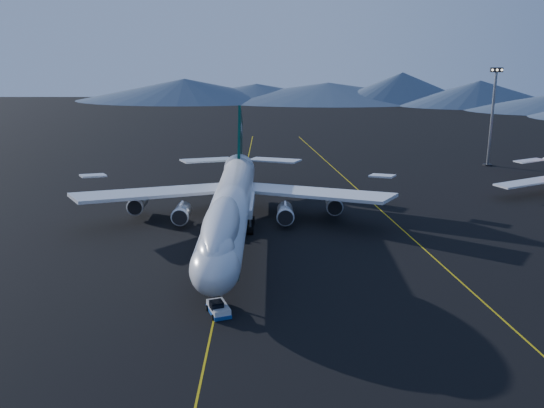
{
  "coord_description": "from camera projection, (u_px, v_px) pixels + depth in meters",
  "views": [
    {
      "loc": [
        7.41,
        -99.36,
        33.88
      ],
      "look_at": [
        7.1,
        0.61,
        6.0
      ],
      "focal_mm": 40.0,
      "sensor_mm": 36.0,
      "label": 1
    }
  ],
  "objects": [
    {
      "name": "ground",
      "position": [
        231.0,
        238.0,
        104.83
      ],
      "size": [
        500.0,
        500.0,
        0.0
      ],
      "primitive_type": "plane",
      "color": "black",
      "rests_on": "ground"
    },
    {
      "name": "taxiway_line_main",
      "position": [
        231.0,
        238.0,
        104.83
      ],
      "size": [
        0.25,
        220.0,
        0.01
      ],
      "primitive_type": "cube",
      "color": "#C3A60B",
      "rests_on": "ground"
    },
    {
      "name": "taxiway_line_side",
      "position": [
        393.0,
        221.0,
        114.37
      ],
      "size": [
        28.08,
        198.09,
        0.01
      ],
      "primitive_type": "cube",
      "rotation": [
        0.0,
        0.0,
        0.14
      ],
      "color": "#C3A60B",
      "rests_on": "ground"
    },
    {
      "name": "boeing_747",
      "position": [
        230.0,
        206.0,
        103.3
      ],
      "size": [
        59.62,
        72.43,
        19.37
      ],
      "color": "silver",
      "rests_on": "ground"
    },
    {
      "name": "pushback_tug",
      "position": [
        219.0,
        309.0,
        76.25
      ],
      "size": [
        3.64,
        4.93,
        1.93
      ],
      "rotation": [
        0.0,
        0.0,
        0.35
      ],
      "color": "silver",
      "rests_on": "ground"
    },
    {
      "name": "floodlight_mast",
      "position": [
        492.0,
        117.0,
        160.05
      ],
      "size": [
        3.2,
        2.4,
        25.89
      ],
      "rotation": [
        0.0,
        0.0,
        -0.04
      ],
      "color": "black",
      "rests_on": "ground"
    }
  ]
}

